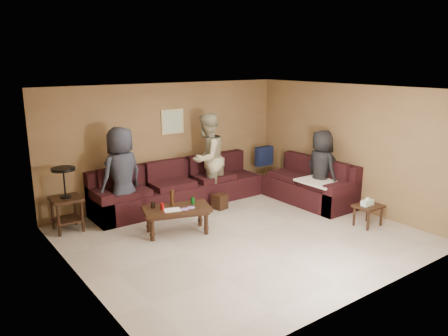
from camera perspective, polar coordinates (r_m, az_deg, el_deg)
name	(u,v)px	position (r m, az deg, el deg)	size (l,w,h in m)	color
room	(242,141)	(7.17, 2.41, 3.53)	(5.60, 5.50, 2.50)	#B8AB9B
sectional_sofa	(227,189)	(9.14, 0.38, -2.78)	(4.65, 2.90, 0.97)	black
coffee_table	(177,211)	(7.65, -6.20, -5.62)	(1.27, 0.90, 0.76)	black
end_table_left	(66,198)	(8.15, -19.97, -3.71)	(0.52, 0.52, 1.15)	black
side_table_right	(368,207)	(8.37, 18.31, -4.90)	(0.49, 0.40, 0.55)	black
waste_bin	(220,201)	(8.92, -0.57, -4.39)	(0.25, 0.25, 0.30)	black
wall_art	(172,122)	(9.26, -6.75, 6.05)	(0.52, 0.04, 0.52)	tan
person_left	(122,175)	(8.26, -13.19, -0.88)	(0.88, 0.57, 1.79)	#282C38
person_middle	(207,159)	(9.14, -2.20, 1.24)	(0.92, 0.72, 1.90)	tan
person_right	(321,169)	(9.12, 12.55, -0.10)	(0.78, 0.51, 1.59)	black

